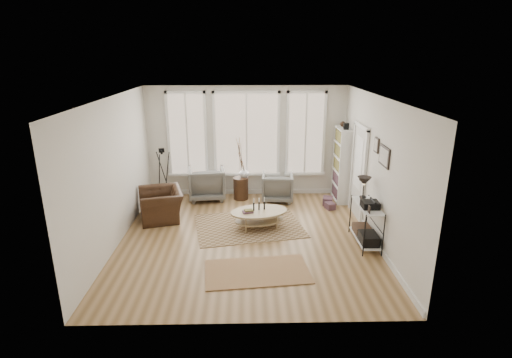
{
  "coord_description": "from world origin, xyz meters",
  "views": [
    {
      "loc": [
        0.02,
        -7.56,
        3.72
      ],
      "look_at": [
        0.2,
        0.6,
        1.1
      ],
      "focal_mm": 28.0,
      "sensor_mm": 36.0,
      "label": 1
    }
  ],
  "objects_px": {
    "low_shelf": "(366,220)",
    "side_table": "(241,170)",
    "bookcase": "(342,164)",
    "armchair_left": "(207,183)",
    "armchair_right": "(277,187)",
    "coffee_table": "(259,214)",
    "accent_chair": "(161,204)"
  },
  "relations": [
    {
      "from": "bookcase",
      "to": "accent_chair",
      "type": "xyz_separation_m",
      "value": [
        -4.42,
        -1.15,
        -0.61
      ]
    },
    {
      "from": "bookcase",
      "to": "coffee_table",
      "type": "bearing_deg",
      "value": -141.83
    },
    {
      "from": "low_shelf",
      "to": "accent_chair",
      "type": "height_order",
      "value": "low_shelf"
    },
    {
      "from": "side_table",
      "to": "bookcase",
      "type": "bearing_deg",
      "value": -2.28
    },
    {
      "from": "low_shelf",
      "to": "side_table",
      "type": "xyz_separation_m",
      "value": [
        -2.54,
        2.62,
        0.27
      ]
    },
    {
      "from": "side_table",
      "to": "accent_chair",
      "type": "xyz_separation_m",
      "value": [
        -1.82,
        -1.26,
        -0.44
      ]
    },
    {
      "from": "low_shelf",
      "to": "bookcase",
      "type": "bearing_deg",
      "value": 88.72
    },
    {
      "from": "coffee_table",
      "to": "armchair_left",
      "type": "relative_size",
      "value": 1.49
    },
    {
      "from": "armchair_left",
      "to": "low_shelf",
      "type": "bearing_deg",
      "value": 134.59
    },
    {
      "from": "armchair_left",
      "to": "side_table",
      "type": "relative_size",
      "value": 0.58
    },
    {
      "from": "low_shelf",
      "to": "coffee_table",
      "type": "height_order",
      "value": "low_shelf"
    },
    {
      "from": "low_shelf",
      "to": "side_table",
      "type": "bearing_deg",
      "value": 134.06
    },
    {
      "from": "armchair_right",
      "to": "bookcase",
      "type": "bearing_deg",
      "value": -174.97
    },
    {
      "from": "armchair_left",
      "to": "bookcase",
      "type": "bearing_deg",
      "value": 169.92
    },
    {
      "from": "bookcase",
      "to": "armchair_left",
      "type": "bearing_deg",
      "value": 177.43
    },
    {
      "from": "low_shelf",
      "to": "armchair_left",
      "type": "bearing_deg",
      "value": 142.1
    },
    {
      "from": "armchair_right",
      "to": "accent_chair",
      "type": "distance_m",
      "value": 3.0
    },
    {
      "from": "armchair_left",
      "to": "side_table",
      "type": "distance_m",
      "value": 0.97
    },
    {
      "from": "bookcase",
      "to": "side_table",
      "type": "relative_size",
      "value": 1.27
    },
    {
      "from": "bookcase",
      "to": "accent_chair",
      "type": "distance_m",
      "value": 4.61
    },
    {
      "from": "coffee_table",
      "to": "side_table",
      "type": "height_order",
      "value": "side_table"
    },
    {
      "from": "side_table",
      "to": "accent_chair",
      "type": "distance_m",
      "value": 2.26
    },
    {
      "from": "low_shelf",
      "to": "accent_chair",
      "type": "distance_m",
      "value": 4.57
    },
    {
      "from": "armchair_right",
      "to": "coffee_table",
      "type": "bearing_deg",
      "value": 76.67
    },
    {
      "from": "side_table",
      "to": "armchair_right",
      "type": "bearing_deg",
      "value": -7.61
    },
    {
      "from": "low_shelf",
      "to": "armchair_left",
      "type": "xyz_separation_m",
      "value": [
        -3.44,
        2.68,
        -0.08
      ]
    },
    {
      "from": "armchair_right",
      "to": "armchair_left",
      "type": "bearing_deg",
      "value": -1.37
    },
    {
      "from": "bookcase",
      "to": "armchair_left",
      "type": "relative_size",
      "value": 2.18
    },
    {
      "from": "armchair_right",
      "to": "accent_chair",
      "type": "relative_size",
      "value": 0.76
    },
    {
      "from": "accent_chair",
      "to": "side_table",
      "type": "bearing_deg",
      "value": 107.95
    },
    {
      "from": "coffee_table",
      "to": "armchair_right",
      "type": "relative_size",
      "value": 1.75
    },
    {
      "from": "bookcase",
      "to": "armchair_right",
      "type": "xyz_separation_m",
      "value": [
        -1.64,
        -0.02,
        -0.59
      ]
    }
  ]
}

